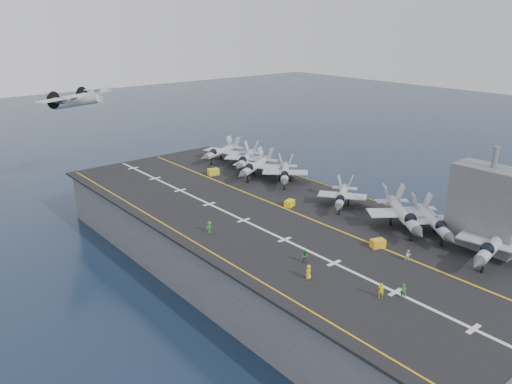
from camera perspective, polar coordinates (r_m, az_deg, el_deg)
ground at (r=90.87m, az=1.63°, el=-8.41°), size 500.00×500.00×0.00m
hull at (r=88.67m, az=1.66°, el=-5.54°), size 36.00×90.00×10.00m
flight_deck at (r=86.63m, az=1.69°, el=-2.42°), size 38.00×92.00×0.40m
foul_line at (r=88.43m, az=3.15°, el=-1.83°), size 0.35×90.00×0.02m
landing_centerline at (r=82.98m, az=-1.43°, el=-3.25°), size 0.50×90.00×0.02m
deck_edge_port at (r=77.22m, az=-7.87°, el=-5.20°), size 0.25×90.00×0.02m
deck_edge_stbd at (r=99.04m, az=9.76°, el=0.25°), size 0.25×90.00×0.02m
island_superstructure at (r=78.61m, az=25.03°, el=-0.59°), size 5.00×10.00×15.00m
fighter_jet_0 at (r=75.77m, az=25.59°, el=-5.34°), size 16.73×12.65×5.27m
fighter_jet_1 at (r=81.21m, az=19.53°, el=-3.04°), size 16.22×17.17×4.97m
fighter_jet_2 at (r=81.90m, az=16.46°, el=-2.33°), size 18.03×18.94×5.49m
fighter_jet_3 at (r=89.14m, az=9.80°, el=-0.40°), size 15.40×14.33×4.45m
fighter_jet_5 at (r=100.91m, az=3.34°, el=2.28°), size 16.26×16.34×4.80m
fighter_jet_6 at (r=104.93m, az=-0.03°, el=3.07°), size 17.65×15.42×5.14m
fighter_jet_7 at (r=110.75m, az=-1.13°, el=3.91°), size 17.52×16.68×5.08m
fighter_jet_8 at (r=117.45m, az=-4.00°, el=4.70°), size 16.26×13.34×4.86m
tow_cart_a at (r=75.42m, az=13.75°, el=-5.72°), size 2.35×1.92×1.21m
tow_cart_b at (r=89.07m, az=3.85°, el=-1.30°), size 2.21×1.78×1.15m
tow_cart_c at (r=107.28m, az=-4.90°, el=2.30°), size 2.53×1.94×1.36m
crew_0 at (r=65.01m, az=6.04°, el=-9.08°), size 1.32×1.01×1.97m
crew_1 at (r=62.46m, az=14.09°, el=-10.86°), size 1.35×1.42×1.98m
crew_2 at (r=68.91m, az=5.61°, el=-7.36°), size 1.15×1.37×1.94m
crew_3 at (r=78.37m, az=-5.34°, el=-4.01°), size 1.11×0.75×1.83m
crew_6 at (r=63.09m, az=16.51°, el=-10.81°), size 1.24×1.37×1.90m
crew_7 at (r=72.39m, az=17.00°, el=-6.94°), size 1.15×0.95×1.65m
transport_plane at (r=124.02m, az=-19.83°, el=9.70°), size 26.18×22.99×5.17m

